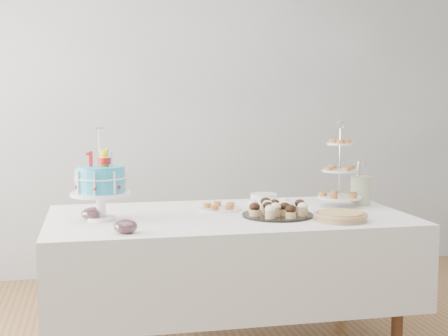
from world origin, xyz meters
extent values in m
cube|color=gray|center=(0.00, 2.00, 1.35)|extent=(5.00, 0.04, 2.70)
cube|color=silver|center=(0.00, 0.30, 0.55)|extent=(1.92, 1.02, 0.45)
cylinder|color=#58321E|center=(-0.82, -0.07, 0.34)|extent=(0.06, 0.06, 0.67)
cylinder|color=#58321E|center=(0.82, -0.07, 0.34)|extent=(0.06, 0.06, 0.67)
cylinder|color=#58321E|center=(-0.82, 0.67, 0.34)|extent=(0.06, 0.06, 0.67)
cylinder|color=#58321E|center=(0.82, 0.67, 0.34)|extent=(0.06, 0.06, 0.67)
cylinder|color=#2FA9CD|center=(-0.68, 0.27, 0.98)|extent=(0.24, 0.24, 0.13)
torus|color=silver|center=(-0.68, 0.27, 0.99)|extent=(0.26, 0.26, 0.01)
cube|color=red|center=(-0.72, 0.27, 1.09)|extent=(0.03, 0.02, 0.08)
cylinder|color=#3777EB|center=(-0.62, 0.23, 1.09)|extent=(0.01, 0.01, 0.08)
cylinder|color=silver|center=(-0.68, 0.31, 1.14)|extent=(0.00, 0.00, 0.19)
cylinder|color=gold|center=(-0.68, 0.31, 1.24)|extent=(0.05, 0.05, 0.01)
cylinder|color=black|center=(0.25, 0.19, 0.78)|extent=(0.38, 0.38, 0.01)
ellipsoid|color=black|center=(0.17, 0.19, 0.83)|extent=(0.06, 0.06, 0.04)
ellipsoid|color=#F7EEBF|center=(0.32, 0.19, 0.83)|extent=(0.06, 0.06, 0.04)
cylinder|color=tan|center=(0.52, 0.00, 0.79)|extent=(0.26, 0.26, 0.03)
cylinder|color=#B18445|center=(0.52, 0.00, 0.81)|extent=(0.23, 0.23, 0.02)
torus|color=tan|center=(0.52, 0.00, 0.80)|extent=(0.28, 0.28, 0.02)
cylinder|color=silver|center=(0.69, 0.42, 1.00)|extent=(0.01, 0.01, 0.46)
cylinder|color=white|center=(0.69, 0.42, 0.82)|extent=(0.26, 0.26, 0.01)
cylinder|color=white|center=(0.69, 0.42, 0.98)|extent=(0.21, 0.21, 0.01)
cylinder|color=white|center=(0.69, 0.42, 1.14)|extent=(0.16, 0.16, 0.01)
torus|color=silver|center=(0.69, 0.42, 1.24)|extent=(0.05, 0.01, 0.05)
cylinder|color=white|center=(0.28, 0.60, 0.80)|extent=(0.16, 0.16, 0.06)
cylinder|color=white|center=(-0.02, 0.44, 0.78)|extent=(0.24, 0.24, 0.01)
ellipsoid|color=silver|center=(-0.57, -0.08, 0.80)|extent=(0.11, 0.11, 0.07)
cylinder|color=#540712|center=(-0.57, -0.08, 0.80)|extent=(0.08, 0.08, 0.03)
ellipsoid|color=silver|center=(-0.72, 0.28, 0.80)|extent=(0.11, 0.11, 0.07)
cylinder|color=#540712|center=(-0.72, 0.28, 0.80)|extent=(0.08, 0.08, 0.03)
cylinder|color=beige|center=(0.84, 0.46, 0.85)|extent=(0.12, 0.12, 0.17)
cylinder|color=beige|center=(0.90, 0.46, 0.87)|extent=(0.01, 0.01, 0.09)
camera|label=1|loc=(-0.72, -2.95, 1.37)|focal=50.00mm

